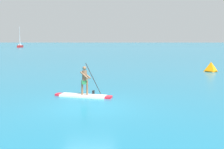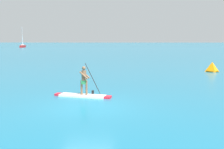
% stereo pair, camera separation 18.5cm
% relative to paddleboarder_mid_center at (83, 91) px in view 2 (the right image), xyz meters
% --- Properties ---
extents(ground, '(440.00, 440.00, 0.00)m').
position_rel_paddleboarder_mid_center_xyz_m(ground, '(0.46, -2.10, -0.33)').
color(ground, '#196B8C').
extents(paddleboarder_mid_center, '(3.26, 1.32, 1.86)m').
position_rel_paddleboarder_mid_center_xyz_m(paddleboarder_mid_center, '(0.00, 0.00, 0.00)').
color(paddleboarder_mid_center, white).
rests_on(paddleboarder_mid_center, ground).
extents(race_marker_buoy, '(1.26, 1.26, 0.95)m').
position_rel_paddleboarder_mid_center_xyz_m(race_marker_buoy, '(11.16, 11.96, 0.08)').
color(race_marker_buoy, orange).
rests_on(race_marker_buoy, ground).
extents(sailboat_left_horizon, '(1.21, 4.40, 7.56)m').
position_rel_paddleboarder_mid_center_xyz_m(sailboat_left_horizon, '(-32.96, 86.62, 0.81)').
color(sailboat_left_horizon, '#A51E1E').
rests_on(sailboat_left_horizon, ground).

